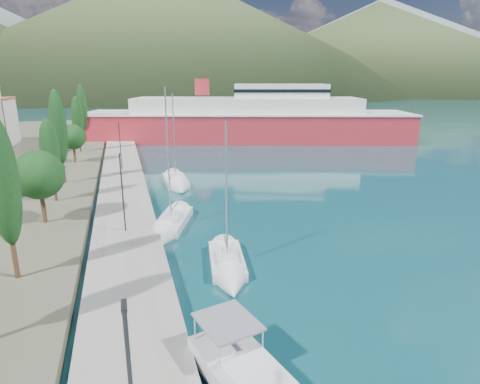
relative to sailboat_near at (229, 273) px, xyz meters
name	(u,v)px	position (x,y,z in m)	size (l,w,h in m)	color
ground	(148,118)	(2.82, 113.14, -0.29)	(1400.00, 1400.00, 0.00)	#114650
quay	(124,197)	(-6.18, 19.14, 0.11)	(5.00, 88.00, 0.80)	gray
hills_far	(215,34)	(141.41, 611.88, 77.10)	(1480.00, 900.00, 180.00)	slate
hills_near	(232,38)	(100.87, 365.64, 48.89)	(1010.00, 520.00, 115.00)	#3B4D29
tree_row	(58,142)	(-12.55, 24.55, 5.38)	(3.96, 64.39, 10.60)	#47301E
lamp_posts	(122,188)	(-6.18, 8.70, 3.79)	(0.15, 45.25, 6.06)	#2D2D33
sailboat_near	(229,273)	(0.00, 0.00, 0.00)	(3.38, 7.65, 10.62)	silver
sailboat_mid	(166,230)	(-3.01, 8.63, 0.01)	(5.30, 8.96, 12.55)	silver
sailboat_far	(178,185)	(-0.07, 22.68, 0.03)	(2.58, 7.92, 11.61)	silver
ferry	(248,121)	(18.94, 55.80, 3.64)	(66.12, 32.23, 12.90)	#AF2530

